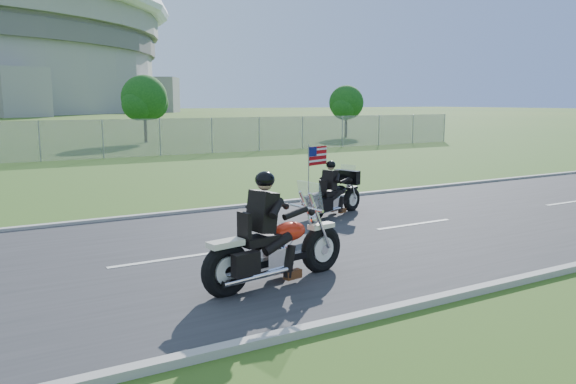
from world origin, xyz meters
TOP-DOWN VIEW (x-y plane):
  - ground at (0.00, 0.00)m, footprint 420.00×420.00m
  - road at (0.00, 0.00)m, footprint 120.00×8.00m
  - curb_north at (0.00, 4.05)m, footprint 120.00×0.18m
  - curb_south at (0.00, -4.05)m, footprint 120.00×0.18m
  - tree_fence_near at (6.04, 30.04)m, footprint 3.52×3.28m
  - tree_fence_far at (22.04, 28.03)m, footprint 3.08×2.87m
  - motorcycle_lead at (-0.92, -2.15)m, footprint 2.78×0.99m
  - motorcycle_follow at (2.99, 1.88)m, footprint 2.10×1.04m

SIDE VIEW (x-z plane):
  - ground at x=0.00m, z-range 0.00..0.00m
  - road at x=0.00m, z-range 0.00..0.04m
  - curb_north at x=0.00m, z-range -0.01..0.11m
  - curb_south at x=0.00m, z-range -0.01..0.11m
  - motorcycle_follow at x=2.99m, z-range -0.40..1.40m
  - motorcycle_lead at x=-0.92m, z-range -0.35..1.53m
  - tree_fence_far at x=22.04m, z-range 0.54..4.74m
  - tree_fence_near at x=6.04m, z-range 0.60..5.35m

